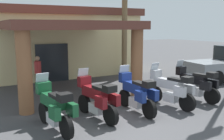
% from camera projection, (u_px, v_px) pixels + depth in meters
% --- Properties ---
extents(ground_plane, '(80.00, 80.00, 0.00)m').
position_uv_depth(ground_plane, '(125.00, 122.00, 8.38)').
color(ground_plane, '#424244').
extents(motel_building, '(12.43, 11.79, 4.15)m').
position_uv_depth(motel_building, '(39.00, 41.00, 16.56)').
color(motel_building, beige).
rests_on(motel_building, ground_plane).
extents(motorcycle_green, '(0.74, 2.21, 1.61)m').
position_uv_depth(motorcycle_green, '(54.00, 108.00, 7.58)').
color(motorcycle_green, black).
rests_on(motorcycle_green, ground_plane).
extents(motorcycle_maroon, '(0.75, 2.21, 1.61)m').
position_uv_depth(motorcycle_maroon, '(97.00, 99.00, 8.54)').
color(motorcycle_maroon, black).
rests_on(motorcycle_maroon, ground_plane).
extents(motorcycle_blue, '(0.72, 2.21, 1.61)m').
position_uv_depth(motorcycle_blue, '(137.00, 93.00, 9.20)').
color(motorcycle_blue, black).
rests_on(motorcycle_blue, ground_plane).
extents(motorcycle_silver, '(0.78, 2.21, 1.61)m').
position_uv_depth(motorcycle_silver, '(171.00, 89.00, 9.85)').
color(motorcycle_silver, black).
rests_on(motorcycle_silver, ground_plane).
extents(motorcycle_black, '(0.78, 2.21, 1.61)m').
position_uv_depth(motorcycle_black, '(196.00, 84.00, 10.74)').
color(motorcycle_black, black).
rests_on(motorcycle_black, ground_plane).
extents(pedestrian, '(0.32, 0.53, 1.64)m').
position_uv_depth(pedestrian, '(38.00, 71.00, 12.47)').
color(pedestrian, '#3F334C').
rests_on(pedestrian, ground_plane).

